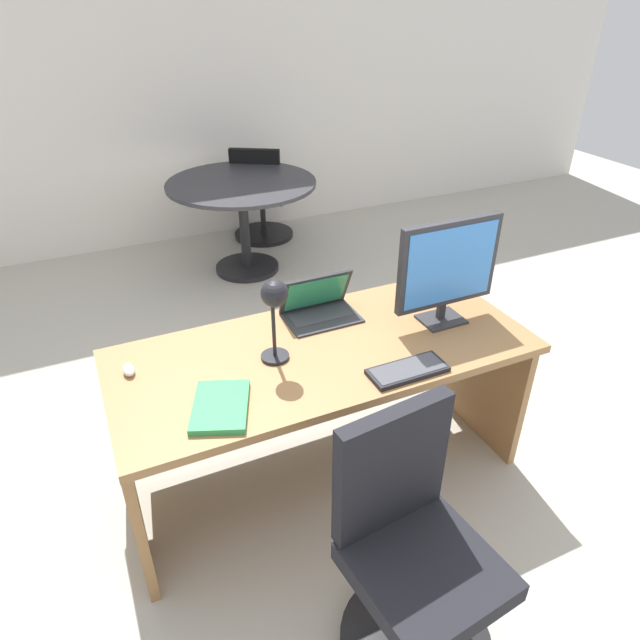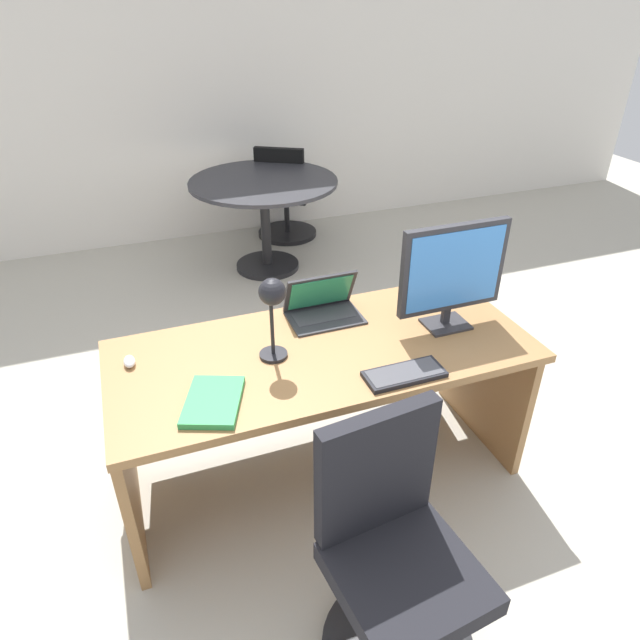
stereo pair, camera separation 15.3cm
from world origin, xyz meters
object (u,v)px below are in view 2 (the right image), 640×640
meeting_table (264,203)px  meeting_chair_near (285,200)px  book (213,401)px  keyboard (404,374)px  desk_lamp (272,302)px  desk (319,380)px  monitor (453,271)px  office_chair (395,569)px  laptop (322,303)px  mouse (129,361)px

meeting_table → meeting_chair_near: size_ratio=1.33×
book → meeting_chair_near: size_ratio=0.39×
keyboard → desk_lamp: bearing=146.9°
keyboard → desk_lamp: (-0.45, 0.30, 0.26)m
desk → monitor: bearing=-6.9°
desk → book: (-0.52, -0.26, 0.22)m
monitor → meeting_table: size_ratio=0.43×
keyboard → desk: bearing=123.5°
meeting_table → meeting_chair_near: 0.71m
desk → keyboard: 0.48m
office_chair → meeting_table: (0.44, 3.23, 0.19)m
desk → meeting_table: meeting_table is taller
monitor → laptop: size_ratio=1.48×
desk → meeting_chair_near: meeting_chair_near is taller
meeting_table → office_chair: bearing=-97.8°
keyboard → meeting_chair_near: (0.50, 3.26, -0.40)m
mouse → meeting_table: 2.51m
desk → desk_lamp: size_ratio=4.82×
desk → mouse: mouse is taller
monitor → office_chair: size_ratio=0.52×
office_chair → meeting_table: 3.26m
book → meeting_table: size_ratio=0.29×
desk → keyboard: keyboard is taller
monitor → keyboard: bearing=-142.2°
desk_lamp → meeting_table: desk_lamp is taller
book → laptop: bearing=37.7°
laptop → meeting_chair_near: bearing=76.7°
meeting_table → keyboard: bearing=-93.2°
monitor → meeting_chair_near: monitor is taller
keyboard → meeting_table: (0.15, 2.67, -0.18)m
book → meeting_table: (0.91, 2.58, -0.18)m
desk → desk_lamp: desk_lamp is taller
desk_lamp → office_chair: desk_lamp is taller
book → desk_lamp: bearing=33.7°
book → office_chair: office_chair is taller
monitor → office_chair: bearing=-128.3°
office_chair → mouse: bearing=126.0°
office_chair → meeting_chair_near: bearing=78.3°
book → meeting_table: book is taller
keyboard → meeting_table: 2.69m
desk → keyboard: size_ratio=5.57×
book → office_chair: 0.88m
desk_lamp → laptop: bearing=41.2°
mouse → office_chair: office_chair is taller
monitor → keyboard: 0.53m
book → monitor: bearing=9.5°
book → meeting_table: bearing=70.6°
keyboard → office_chair: office_chair is taller
meeting_chair_near → office_chair: bearing=-101.7°
desk → meeting_chair_near: (0.73, 2.90, -0.18)m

